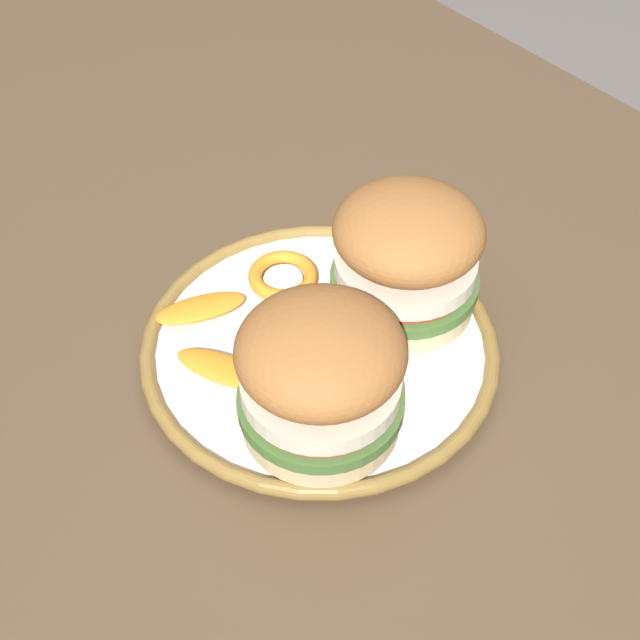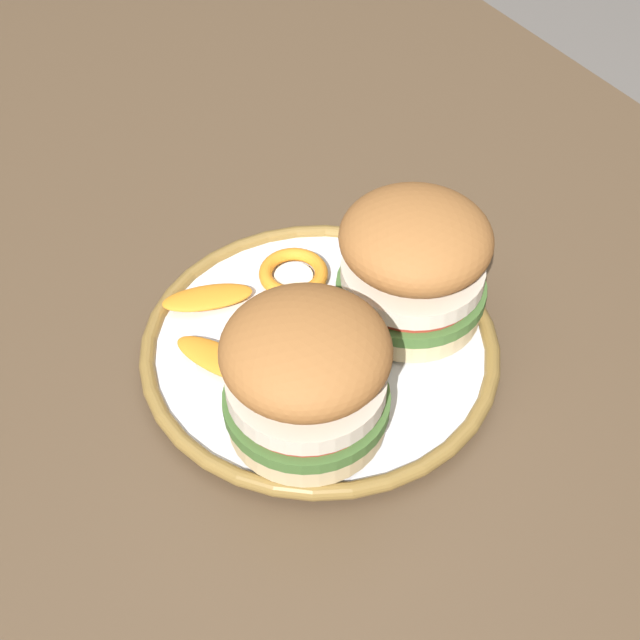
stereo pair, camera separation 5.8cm
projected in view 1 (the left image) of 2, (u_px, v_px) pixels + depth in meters
name	position (u px, v px, depth m)	size (l,w,h in m)	color
dining_table	(251.00, 376.00, 0.79)	(1.46, 0.95, 0.70)	brown
dinner_plate	(320.00, 348.00, 0.69)	(0.27, 0.27, 0.02)	white
sandwich_half_left	(407.00, 254.00, 0.68)	(0.15, 0.15, 0.10)	beige
sandwich_half_right	(321.00, 375.00, 0.60)	(0.12, 0.12, 0.10)	beige
orange_peel_curled	(283.00, 276.00, 0.73)	(0.06, 0.06, 0.01)	orange
orange_peel_strip_long	(200.00, 308.00, 0.70)	(0.05, 0.08, 0.01)	orange
orange_peel_strip_short	(225.00, 369.00, 0.66)	(0.08, 0.06, 0.01)	orange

